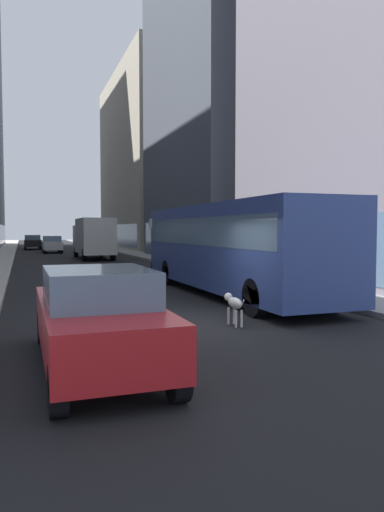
# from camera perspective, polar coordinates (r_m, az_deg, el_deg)

# --- Properties ---
(ground_plane) EXTENTS (120.00, 120.00, 0.00)m
(ground_plane) POSITION_cam_1_polar(r_m,az_deg,el_deg) (45.96, -14.61, 0.28)
(ground_plane) COLOR black
(sidewalk_left) EXTENTS (2.40, 110.00, 0.15)m
(sidewalk_left) POSITION_cam_1_polar(r_m,az_deg,el_deg) (45.82, -21.73, 0.25)
(sidewalk_left) COLOR #ADA89E
(sidewalk_left) RESTS_ON ground
(sidewalk_right) EXTENTS (2.40, 110.00, 0.15)m
(sidewalk_right) POSITION_cam_1_polar(r_m,az_deg,el_deg) (46.78, -7.64, 0.50)
(sidewalk_right) COLOR gray
(sidewalk_right) RESTS_ON ground
(building_right_mid) EXTENTS (11.22, 16.04, 32.04)m
(building_right_mid) POSITION_cam_1_polar(r_m,az_deg,el_deg) (39.64, 5.78, 23.49)
(building_right_mid) COLOR #4C515B
(building_right_mid) RESTS_ON ground
(building_right_far) EXTENTS (10.70, 23.56, 20.62)m
(building_right_far) POSITION_cam_1_polar(r_m,az_deg,el_deg) (58.64, -3.76, 11.07)
(building_right_far) COLOR #B2A893
(building_right_far) RESTS_ON ground
(transit_bus) EXTENTS (2.78, 11.53, 3.05)m
(transit_bus) POSITION_cam_1_polar(r_m,az_deg,el_deg) (16.52, 4.49, 1.57)
(transit_bus) COLOR #33478C
(transit_bus) RESTS_ON ground
(car_red_coupe) EXTENTS (1.72, 4.78, 1.62)m
(car_red_coupe) POSITION_cam_1_polar(r_m,az_deg,el_deg) (7.96, -11.22, -7.11)
(car_red_coupe) COLOR red
(car_red_coupe) RESTS_ON ground
(car_black_suv) EXTENTS (1.80, 4.59, 1.62)m
(car_black_suv) POSITION_cam_1_polar(r_m,az_deg,el_deg) (56.93, -18.40, 1.59)
(car_black_suv) COLOR black
(car_black_suv) RESTS_ON ground
(car_white_van) EXTENTS (1.74, 4.31, 1.62)m
(car_white_van) POSITION_cam_1_polar(r_m,az_deg,el_deg) (47.90, -16.27, 1.36)
(car_white_van) COLOR silver
(car_white_van) RESTS_ON ground
(box_truck) EXTENTS (2.30, 7.50, 3.05)m
(box_truck) POSITION_cam_1_polar(r_m,az_deg,el_deg) (37.20, -11.62, 2.23)
(box_truck) COLOR silver
(box_truck) RESTS_ON ground
(dalmatian_dog) EXTENTS (0.22, 0.96, 0.72)m
(dalmatian_dog) POSITION_cam_1_polar(r_m,az_deg,el_deg) (11.28, 4.98, -5.62)
(dalmatian_dog) COLOR white
(dalmatian_dog) RESTS_ON ground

